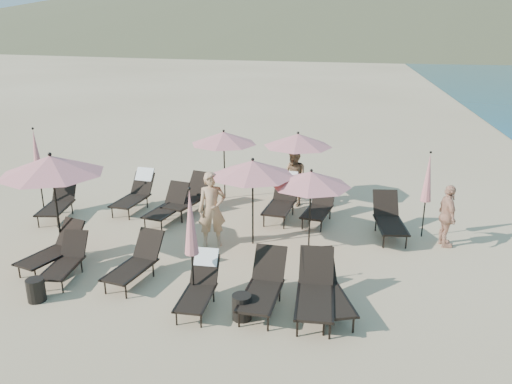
% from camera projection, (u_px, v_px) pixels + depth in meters
% --- Properties ---
extents(ground, '(800.00, 800.00, 0.00)m').
position_uv_depth(ground, '(227.00, 297.00, 10.03)').
color(ground, '#D6BA8C').
rests_on(ground, ground).
extents(lounger_0, '(1.04, 1.72, 0.93)m').
position_uv_depth(lounger_0, '(54.00, 249.00, 11.21)').
color(lounger_0, black).
rests_on(lounger_0, ground).
extents(lounger_1, '(0.68, 1.51, 0.84)m').
position_uv_depth(lounger_1, '(66.00, 260.00, 10.75)').
color(lounger_1, black).
rests_on(lounger_1, ground).
extents(lounger_2, '(0.90, 1.69, 0.92)m').
position_uv_depth(lounger_2, '(136.00, 262.00, 10.60)').
color(lounger_2, black).
rests_on(lounger_2, ground).
extents(lounger_3, '(0.74, 1.74, 0.98)m').
position_uv_depth(lounger_3, '(263.00, 285.00, 9.57)').
color(lounger_3, black).
rests_on(lounger_3, ground).
extents(lounger_4, '(0.77, 1.83, 1.03)m').
position_uv_depth(lounger_4, '(315.00, 289.00, 9.36)').
color(lounger_4, black).
rests_on(lounger_4, ground).
extents(lounger_5, '(1.20, 1.85, 1.00)m').
position_uv_depth(lounger_5, '(326.00, 288.00, 9.45)').
color(lounger_5, black).
rests_on(lounger_5, ground).
extents(lounger_6, '(0.83, 1.82, 1.10)m').
position_uv_depth(lounger_6, '(136.00, 192.00, 14.82)').
color(lounger_6, black).
rests_on(lounger_6, ground).
extents(lounger_7, '(1.13, 1.93, 1.04)m').
position_uv_depth(lounger_7, '(189.00, 196.00, 14.56)').
color(lounger_7, black).
rests_on(lounger_7, ground).
extents(lounger_8, '(0.94, 1.75, 0.96)m').
position_uv_depth(lounger_8, '(168.00, 206.00, 13.90)').
color(lounger_8, black).
rests_on(lounger_8, ground).
extents(lounger_9, '(0.86, 1.91, 1.15)m').
position_uv_depth(lounger_9, '(282.00, 198.00, 14.23)').
color(lounger_9, black).
rests_on(lounger_9, ground).
extents(lounger_10, '(0.92, 1.73, 0.95)m').
position_uv_depth(lounger_10, '(319.00, 206.00, 13.89)').
color(lounger_10, black).
rests_on(lounger_10, ground).
extents(lounger_11, '(0.89, 1.83, 1.01)m').
position_uv_depth(lounger_11, '(389.00, 218.00, 12.91)').
color(lounger_11, black).
rests_on(lounger_11, ground).
extents(lounger_12, '(0.58, 1.53, 0.94)m').
position_uv_depth(lounger_12, '(200.00, 284.00, 9.64)').
color(lounger_12, black).
rests_on(lounger_12, ground).
extents(lounger_13, '(0.93, 1.79, 0.98)m').
position_uv_depth(lounger_13, '(58.00, 202.00, 14.16)').
color(lounger_13, black).
rests_on(lounger_13, ground).
extents(umbrella_open_0, '(2.35, 2.35, 2.53)m').
position_uv_depth(umbrella_open_0, '(51.00, 165.00, 11.18)').
color(umbrella_open_0, black).
rests_on(umbrella_open_0, ground).
extents(umbrella_open_1, '(2.06, 2.06, 2.22)m').
position_uv_depth(umbrella_open_1, '(253.00, 168.00, 11.94)').
color(umbrella_open_1, black).
rests_on(umbrella_open_1, ground).
extents(umbrella_open_2, '(1.90, 1.90, 2.04)m').
position_uv_depth(umbrella_open_2, '(311.00, 179.00, 11.65)').
color(umbrella_open_2, black).
rests_on(umbrella_open_2, ground).
extents(umbrella_open_3, '(2.05, 2.05, 2.20)m').
position_uv_depth(umbrella_open_3, '(224.00, 138.00, 15.32)').
color(umbrella_open_3, black).
rests_on(umbrella_open_3, ground).
extents(umbrella_open_4, '(2.08, 2.08, 2.23)m').
position_uv_depth(umbrella_open_4, '(298.00, 140.00, 14.89)').
color(umbrella_open_4, black).
rests_on(umbrella_open_4, ground).
extents(umbrella_closed_0, '(0.28, 0.28, 2.36)m').
position_uv_depth(umbrella_closed_0, '(191.00, 223.00, 9.43)').
color(umbrella_closed_0, black).
rests_on(umbrella_closed_0, ground).
extents(umbrella_closed_1, '(0.27, 0.27, 2.28)m').
position_uv_depth(umbrella_closed_1, '(428.00, 178.00, 12.47)').
color(umbrella_closed_1, black).
rests_on(umbrella_closed_1, ground).
extents(umbrella_closed_2, '(0.30, 0.30, 2.56)m').
position_uv_depth(umbrella_closed_2, '(36.00, 155.00, 13.95)').
color(umbrella_closed_2, black).
rests_on(umbrella_closed_2, ground).
extents(side_table_0, '(0.36, 0.36, 0.47)m').
position_uv_depth(side_table_0, '(36.00, 290.00, 9.84)').
color(side_table_0, black).
rests_on(side_table_0, ground).
extents(side_table_1, '(0.37, 0.37, 0.48)m').
position_uv_depth(side_table_1, '(242.00, 307.00, 9.23)').
color(side_table_1, black).
rests_on(side_table_1, ground).
extents(beachgoer_a, '(0.80, 0.65, 1.88)m').
position_uv_depth(beachgoer_a, '(212.00, 209.00, 12.19)').
color(beachgoer_a, tan).
rests_on(beachgoer_a, ground).
extents(beachgoer_b, '(1.05, 1.06, 1.73)m').
position_uv_depth(beachgoer_b, '(294.00, 178.00, 15.05)').
color(beachgoer_b, '#936F4C').
rests_on(beachgoer_b, ground).
extents(beachgoer_c, '(0.53, 0.98, 1.58)m').
position_uv_depth(beachgoer_c, '(447.00, 216.00, 12.17)').
color(beachgoer_c, tan).
rests_on(beachgoer_c, ground).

